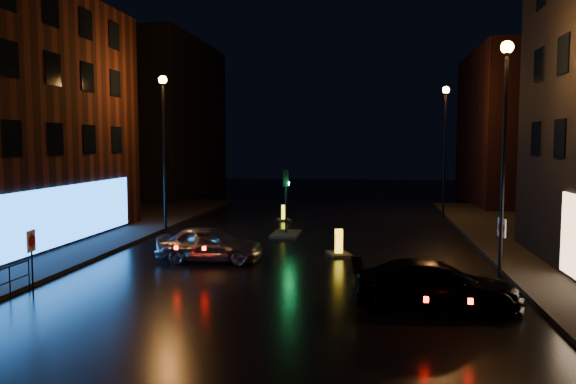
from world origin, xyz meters
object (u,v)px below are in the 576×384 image
object	(u,v)px
dark_sedan	(436,286)
road_sign_right	(502,233)
bollard_far	(284,217)
silver_hatchback	(210,244)
road_sign_left	(31,247)
bollard_near	(339,250)
traffic_signal	(286,226)

from	to	relation	value
dark_sedan	road_sign_right	world-z (taller)	road_sign_right
dark_sedan	road_sign_right	bearing A→B (deg)	-34.64
bollard_far	silver_hatchback	bearing A→B (deg)	-118.19
bollard_far	road_sign_left	world-z (taller)	road_sign_left
dark_sedan	bollard_near	size ratio (longest dim) A/B	3.22
traffic_signal	dark_sedan	size ratio (longest dim) A/B	0.71
dark_sedan	road_sign_left	bearing A→B (deg)	87.11
traffic_signal	bollard_near	size ratio (longest dim) A/B	2.28
silver_hatchback	bollard_far	xyz separation A→B (m)	(1.12, 12.44, -0.52)
dark_sedan	traffic_signal	bearing A→B (deg)	23.00
bollard_far	road_sign_right	distance (m)	16.62
road_sign_right	dark_sedan	bearing A→B (deg)	40.91
bollard_near	road_sign_right	xyz separation A→B (m)	(6.06, -2.71, 1.32)
silver_hatchback	road_sign_left	size ratio (longest dim) A/B	2.07
traffic_signal	bollard_far	xyz separation A→B (m)	(-0.97, 5.51, -0.29)
dark_sedan	bollard_near	world-z (taller)	dark_sedan
bollard_far	road_sign_left	bearing A→B (deg)	-129.38
road_sign_left	silver_hatchback	bearing A→B (deg)	46.03
road_sign_right	silver_hatchback	bearing A→B (deg)	-21.84
bollard_far	road_sign_right	xyz separation A→B (m)	(10.07, -13.16, 1.35)
bollard_near	bollard_far	size ratio (longest dim) A/B	1.17
bollard_near	bollard_far	xyz separation A→B (m)	(-4.01, 10.45, -0.04)
traffic_signal	dark_sedan	world-z (taller)	traffic_signal
bollard_near	road_sign_left	distance (m)	12.13
bollard_near	road_sign_right	distance (m)	6.77
traffic_signal	dark_sedan	bearing A→B (deg)	-63.29
road_sign_left	bollard_near	bearing A→B (deg)	31.92
dark_sedan	road_sign_right	distance (m)	5.61
dark_sedan	road_sign_right	xyz separation A→B (m)	(2.85, 4.76, 0.86)
bollard_near	road_sign_left	size ratio (longest dim) A/B	0.73
traffic_signal	silver_hatchback	size ratio (longest dim) A/B	0.81
silver_hatchback	bollard_far	bearing A→B (deg)	-6.15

